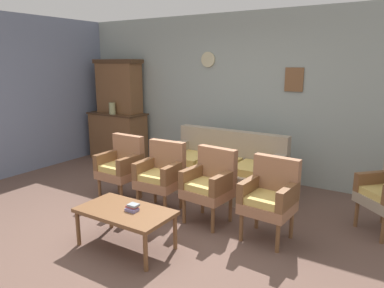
{
  "coord_description": "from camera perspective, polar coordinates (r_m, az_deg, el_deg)",
  "views": [
    {
      "loc": [
        2.51,
        -2.89,
        1.92
      ],
      "look_at": [
        0.06,
        1.02,
        0.85
      ],
      "focal_mm": 33.45,
      "sensor_mm": 36.0,
      "label": 1
    }
  ],
  "objects": [
    {
      "name": "armchair_by_doorway",
      "position": [
        4.33,
        2.88,
        -6.11
      ],
      "size": [
        0.56,
        0.54,
        0.9
      ],
      "color": "#9E6B4C",
      "rests_on": "ground"
    },
    {
      "name": "armchair_row_middle",
      "position": [
        5.14,
        -11.18,
        -3.24
      ],
      "size": [
        0.53,
        0.5,
        0.9
      ],
      "color": "#9E6B4C",
      "rests_on": "ground"
    },
    {
      "name": "side_cabinet",
      "position": [
        7.3,
        -11.68,
        1.28
      ],
      "size": [
        1.16,
        0.55,
        0.93
      ],
      "color": "brown",
      "rests_on": "ground"
    },
    {
      "name": "wall_back_with_decor",
      "position": [
        6.09,
        7.72,
        7.58
      ],
      "size": [
        6.4,
        0.09,
        2.7
      ],
      "color": "#939E99",
      "rests_on": "ground"
    },
    {
      "name": "coffee_table",
      "position": [
        3.84,
        -10.58,
        -10.87
      ],
      "size": [
        1.0,
        0.56,
        0.42
      ],
      "color": "brown",
      "rests_on": "ground"
    },
    {
      "name": "cabinet_upper_hutch",
      "position": [
        7.22,
        -11.59,
        9.05
      ],
      "size": [
        0.99,
        0.38,
        1.03
      ],
      "color": "brown",
      "rests_on": "side_cabinet"
    },
    {
      "name": "vase_on_cabinet",
      "position": [
        7.04,
        -12.6,
        5.56
      ],
      "size": [
        0.12,
        0.12,
        0.22
      ],
      "primitive_type": "cylinder",
      "color": "tan",
      "rests_on": "side_cabinet"
    },
    {
      "name": "floral_couch",
      "position": [
        5.35,
        4.9,
        -4.31
      ],
      "size": [
        1.8,
        0.83,
        0.9
      ],
      "color": "gray",
      "rests_on": "ground"
    },
    {
      "name": "ground_plane",
      "position": [
        4.28,
        -8.15,
        -13.72
      ],
      "size": [
        7.68,
        7.68,
        0.0
      ],
      "primitive_type": "plane",
      "color": "brown"
    },
    {
      "name": "armchair_near_cabinet",
      "position": [
        4.01,
        12.31,
        -8.0
      ],
      "size": [
        0.55,
        0.52,
        0.9
      ],
      "color": "#9E6B4C",
      "rests_on": "ground"
    },
    {
      "name": "armchair_near_couch_end",
      "position": [
        4.69,
        -4.92,
        -4.63
      ],
      "size": [
        0.54,
        0.51,
        0.9
      ],
      "color": "#9E6B4C",
      "rests_on": "ground"
    },
    {
      "name": "book_stack_on_table",
      "position": [
        3.78,
        -9.48,
        -9.97
      ],
      "size": [
        0.14,
        0.11,
        0.07
      ],
      "color": "#8279AC",
      "rests_on": "coffee_table"
    }
  ]
}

